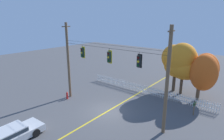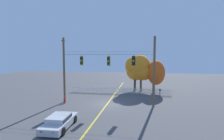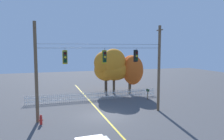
{
  "view_description": "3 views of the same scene",
  "coord_description": "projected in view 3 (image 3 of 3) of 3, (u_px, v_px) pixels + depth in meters",
  "views": [
    {
      "loc": [
        10.91,
        -13.06,
        8.99
      ],
      "look_at": [
        0.53,
        -0.04,
        4.37
      ],
      "focal_mm": 30.05,
      "sensor_mm": 36.0,
      "label": 1
    },
    {
      "loc": [
        4.69,
        -22.68,
        6.47
      ],
      "look_at": [
        0.68,
        -0.32,
        4.44
      ],
      "focal_mm": 29.39,
      "sensor_mm": 36.0,
      "label": 2
    },
    {
      "loc": [
        -5.31,
        -19.21,
        6.34
      ],
      "look_at": [
        0.78,
        -0.29,
        4.34
      ],
      "focal_mm": 34.86,
      "sensor_mm": 36.0,
      "label": 3
    }
  ],
  "objects": [
    {
      "name": "traffic_signal_westbound_side",
      "position": [
        105.0,
        57.0,
        19.95
      ],
      "size": [
        0.43,
        0.38,
        1.43
      ],
      "color": "black"
    },
    {
      "name": "white_picket_fence",
      "position": [
        95.0,
        96.0,
        26.62
      ],
      "size": [
        16.19,
        0.06,
        1.05
      ],
      "color": "white",
      "rests_on": "ground"
    },
    {
      "name": "traffic_signal_southbound_primary",
      "position": [
        65.0,
        57.0,
        18.86
      ],
      "size": [
        0.43,
        0.38,
        1.4
      ],
      "color": "black"
    },
    {
      "name": "signal_support_span",
      "position": [
        103.0,
        70.0,
        20.01
      ],
      "size": [
        11.93,
        1.1,
        8.57
      ],
      "color": "brown",
      "rests_on": "ground"
    },
    {
      "name": "autumn_maple_mid",
      "position": [
        114.0,
        67.0,
        29.91
      ],
      "size": [
        4.25,
        3.85,
        6.27
      ],
      "color": "#473828",
      "rests_on": "ground"
    },
    {
      "name": "ground",
      "position": [
        103.0,
        116.0,
        20.45
      ],
      "size": [
        80.0,
        80.0,
        0.0
      ],
      "primitive_type": "plane",
      "color": "#4C4C4F"
    },
    {
      "name": "lane_centerline_stripe",
      "position": [
        103.0,
        116.0,
        20.45
      ],
      "size": [
        0.16,
        36.0,
        0.01
      ],
      "primitive_type": "cube",
      "color": "gold",
      "rests_on": "ground"
    },
    {
      "name": "traffic_signal_northbound_primary",
      "position": [
        136.0,
        56.0,
        20.91
      ],
      "size": [
        0.43,
        0.38,
        1.34
      ],
      "color": "black"
    },
    {
      "name": "roadside_mailbox",
      "position": [
        148.0,
        91.0,
        26.67
      ],
      "size": [
        0.25,
        0.44,
        1.35
      ],
      "color": "brown",
      "rests_on": "ground"
    },
    {
      "name": "autumn_maple_near_fence",
      "position": [
        106.0,
        66.0,
        30.13
      ],
      "size": [
        3.53,
        3.53,
        5.93
      ],
      "color": "#473828",
      "rests_on": "ground"
    },
    {
      "name": "fire_hydrant",
      "position": [
        41.0,
        120.0,
        18.07
      ],
      "size": [
        0.38,
        0.22,
        0.83
      ],
      "color": "red",
      "rests_on": "ground"
    },
    {
      "name": "autumn_oak_far_east",
      "position": [
        132.0,
        69.0,
        30.2
      ],
      "size": [
        2.87,
        3.15,
        5.37
      ],
      "color": "brown",
      "rests_on": "ground"
    }
  ]
}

